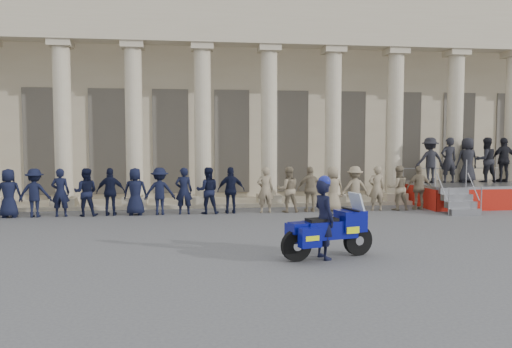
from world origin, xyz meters
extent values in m
plane|color=#474749|center=(0.00, 0.00, 0.00)|extent=(90.00, 90.00, 0.00)
cube|color=tan|center=(0.00, 15.00, 4.50)|extent=(40.00, 10.00, 9.00)
cube|color=tan|center=(0.00, 8.80, 0.07)|extent=(40.00, 2.60, 0.15)
cube|color=tan|center=(0.00, 8.00, 6.79)|extent=(35.80, 1.00, 1.00)
cube|color=tan|center=(0.00, 8.00, 7.89)|extent=(35.80, 1.00, 1.20)
cube|color=tan|center=(-6.50, 8.00, 0.30)|extent=(0.90, 0.90, 0.30)
cylinder|color=tan|center=(-6.50, 8.00, 3.25)|extent=(0.64, 0.64, 5.60)
cube|color=tan|center=(-6.50, 8.00, 6.17)|extent=(0.85, 0.85, 0.24)
cube|color=tan|center=(-3.90, 8.00, 0.30)|extent=(0.90, 0.90, 0.30)
cylinder|color=tan|center=(-3.90, 8.00, 3.25)|extent=(0.64, 0.64, 5.60)
cube|color=tan|center=(-3.90, 8.00, 6.17)|extent=(0.85, 0.85, 0.24)
cube|color=tan|center=(-1.30, 8.00, 0.30)|extent=(0.90, 0.90, 0.30)
cylinder|color=tan|center=(-1.30, 8.00, 3.25)|extent=(0.64, 0.64, 5.60)
cube|color=tan|center=(-1.30, 8.00, 6.17)|extent=(0.85, 0.85, 0.24)
cube|color=tan|center=(1.30, 8.00, 0.30)|extent=(0.90, 0.90, 0.30)
cylinder|color=tan|center=(1.30, 8.00, 3.25)|extent=(0.64, 0.64, 5.60)
cube|color=tan|center=(1.30, 8.00, 6.17)|extent=(0.85, 0.85, 0.24)
cube|color=tan|center=(3.90, 8.00, 0.30)|extent=(0.90, 0.90, 0.30)
cylinder|color=tan|center=(3.90, 8.00, 3.25)|extent=(0.64, 0.64, 5.60)
cube|color=tan|center=(3.90, 8.00, 6.17)|extent=(0.85, 0.85, 0.24)
cube|color=tan|center=(6.50, 8.00, 0.30)|extent=(0.90, 0.90, 0.30)
cylinder|color=tan|center=(6.50, 8.00, 3.25)|extent=(0.64, 0.64, 5.60)
cube|color=tan|center=(6.50, 8.00, 6.17)|extent=(0.85, 0.85, 0.24)
cube|color=tan|center=(9.10, 8.00, 0.30)|extent=(0.90, 0.90, 0.30)
cylinder|color=tan|center=(9.10, 8.00, 3.25)|extent=(0.64, 0.64, 5.60)
cube|color=tan|center=(9.10, 8.00, 6.17)|extent=(0.85, 0.85, 0.24)
cube|color=tan|center=(11.70, 8.00, 0.30)|extent=(0.90, 0.90, 0.30)
cube|color=black|center=(-7.80, 10.02, 2.55)|extent=(1.30, 0.12, 4.20)
cube|color=black|center=(-5.20, 10.02, 2.55)|extent=(1.30, 0.12, 4.20)
cube|color=black|center=(-2.60, 10.02, 2.55)|extent=(1.30, 0.12, 4.20)
cube|color=black|center=(0.00, 10.02, 2.55)|extent=(1.30, 0.12, 4.20)
cube|color=black|center=(2.60, 10.02, 2.55)|extent=(1.30, 0.12, 4.20)
cube|color=black|center=(5.20, 10.02, 2.55)|extent=(1.30, 0.12, 4.20)
cube|color=black|center=(7.80, 10.02, 2.55)|extent=(1.30, 0.12, 4.20)
cube|color=black|center=(10.40, 10.02, 2.55)|extent=(1.30, 0.12, 4.20)
cube|color=black|center=(13.00, 10.02, 2.55)|extent=(1.30, 0.12, 4.20)
imported|color=black|center=(-7.87, 6.18, 0.83)|extent=(0.81, 0.53, 1.65)
imported|color=black|center=(-7.03, 6.18, 0.83)|extent=(1.07, 0.61, 1.65)
imported|color=black|center=(-6.20, 6.18, 0.83)|extent=(0.60, 0.40, 1.65)
imported|color=black|center=(-5.36, 6.18, 0.83)|extent=(0.80, 0.63, 1.65)
imported|color=black|center=(-4.53, 6.18, 0.83)|extent=(0.97, 0.40, 1.65)
imported|color=black|center=(-3.69, 6.18, 0.83)|extent=(0.81, 0.53, 1.65)
imported|color=black|center=(-2.86, 6.18, 0.83)|extent=(1.07, 0.61, 1.65)
imported|color=black|center=(-2.02, 6.18, 0.83)|extent=(0.60, 0.40, 1.65)
imported|color=black|center=(-1.19, 6.18, 0.83)|extent=(0.80, 0.63, 1.65)
imported|color=black|center=(-0.35, 6.18, 0.83)|extent=(0.97, 0.40, 1.65)
imported|color=#82725A|center=(0.88, 6.18, 0.83)|extent=(0.60, 0.40, 1.65)
imported|color=#82725A|center=(1.72, 6.18, 0.83)|extent=(0.80, 0.63, 1.65)
imported|color=#82725A|center=(2.55, 6.18, 0.83)|extent=(0.97, 0.40, 1.65)
imported|color=#82725A|center=(3.39, 6.18, 0.83)|extent=(0.81, 0.53, 1.65)
imported|color=#82725A|center=(4.22, 6.18, 0.83)|extent=(1.07, 0.61, 1.65)
imported|color=#82725A|center=(5.06, 6.18, 0.83)|extent=(0.60, 0.40, 1.65)
imported|color=#82725A|center=(5.90, 6.18, 0.83)|extent=(0.80, 0.63, 1.65)
imported|color=#82725A|center=(6.73, 6.18, 0.83)|extent=(0.97, 0.40, 1.65)
cube|color=gray|center=(9.31, 7.14, 0.85)|extent=(4.43, 3.16, 0.10)
cube|color=#9B160C|center=(9.31, 5.58, 0.40)|extent=(4.43, 0.04, 0.80)
cube|color=#9B160C|center=(7.12, 7.14, 0.40)|extent=(0.04, 3.16, 0.80)
cube|color=gray|center=(7.70, 4.66, 0.11)|extent=(1.10, 0.28, 0.22)
cube|color=gray|center=(7.70, 4.94, 0.34)|extent=(1.10, 0.28, 0.22)
cube|color=gray|center=(7.70, 5.22, 0.56)|extent=(1.10, 0.28, 0.22)
cube|color=gray|center=(7.70, 5.50, 0.78)|extent=(1.10, 0.28, 0.22)
cylinder|color=gray|center=(9.31, 8.67, 1.40)|extent=(4.43, 0.04, 0.04)
imported|color=black|center=(7.71, 7.34, 1.81)|extent=(1.18, 0.68, 1.82)
imported|color=black|center=(8.51, 7.34, 1.81)|extent=(0.66, 0.44, 1.82)
imported|color=black|center=(9.31, 7.34, 1.81)|extent=(0.89, 0.58, 1.82)
imported|color=black|center=(10.11, 7.34, 1.81)|extent=(0.88, 0.69, 1.82)
imported|color=black|center=(10.91, 7.34, 1.81)|extent=(1.07, 0.44, 1.82)
cylinder|color=black|center=(2.00, -0.65, 0.34)|extent=(0.70, 0.31, 0.69)
cylinder|color=black|center=(0.48, -1.03, 0.34)|extent=(0.70, 0.31, 0.69)
cube|color=navy|center=(1.29, -0.83, 0.65)|extent=(1.27, 0.71, 0.40)
cube|color=navy|center=(1.79, -0.70, 0.81)|extent=(0.69, 0.66, 0.47)
cube|color=silver|center=(1.79, -0.70, 0.57)|extent=(0.30, 0.36, 0.12)
cube|color=#B2BFCC|center=(1.97, -0.66, 1.17)|extent=(0.33, 0.52, 0.56)
cube|color=black|center=(1.09, -0.88, 0.85)|extent=(0.74, 0.51, 0.10)
cube|color=navy|center=(0.53, -1.01, 0.73)|extent=(0.44, 0.43, 0.23)
cube|color=navy|center=(0.71, -1.31, 0.57)|extent=(0.51, 0.34, 0.42)
cube|color=#D6E70C|center=(0.71, -1.31, 0.57)|extent=(0.36, 0.32, 0.10)
cube|color=navy|center=(0.55, -0.67, 0.57)|extent=(0.51, 0.34, 0.42)
cube|color=#D6E70C|center=(0.55, -0.67, 0.57)|extent=(0.36, 0.32, 0.10)
cylinder|color=silver|center=(0.72, -0.71, 0.31)|extent=(0.63, 0.25, 0.10)
cylinder|color=black|center=(1.79, -0.70, 1.06)|extent=(0.21, 0.72, 0.04)
imported|color=black|center=(1.14, -0.86, 0.88)|extent=(0.57, 0.73, 1.76)
sphere|color=navy|center=(1.14, -0.86, 1.71)|extent=(0.28, 0.28, 0.28)
camera|label=1|loc=(-1.78, -11.48, 2.65)|focal=35.00mm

